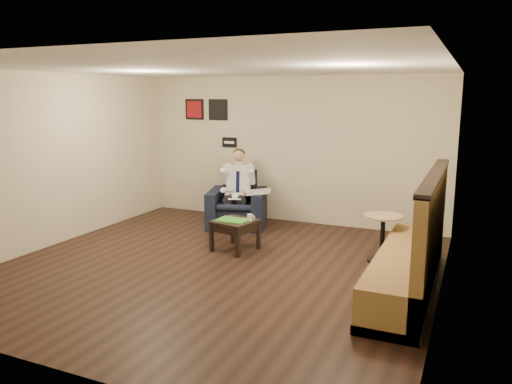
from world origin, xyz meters
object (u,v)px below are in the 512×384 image
at_px(seated_man, 236,191).
at_px(green_folder, 233,220).
at_px(coffee_mug, 250,217).
at_px(banquette, 408,234).
at_px(side_table, 235,235).
at_px(cafe_table, 382,238).
at_px(armchair, 237,200).
at_px(smartphone, 244,218).

bearing_deg(seated_man, green_folder, -83.53).
relative_size(coffee_mug, banquette, 0.04).
relative_size(side_table, banquette, 0.20).
xyz_separation_m(side_table, banquette, (2.71, -0.66, 0.50)).
relative_size(green_folder, cafe_table, 0.69).
bearing_deg(seated_man, armchair, 90.00).
relative_size(armchair, banquette, 0.36).
distance_m(coffee_mug, cafe_table, 2.05).
bearing_deg(coffee_mug, armchair, 123.50).
bearing_deg(seated_man, side_table, -81.93).
bearing_deg(coffee_mug, seated_man, 124.95).
bearing_deg(cafe_table, seated_man, 162.72).
distance_m(side_table, coffee_mug, 0.38).
bearing_deg(green_folder, smartphone, 53.98).
xyz_separation_m(armchair, seated_man, (0.04, -0.13, 0.19)).
distance_m(smartphone, banquette, 2.76).
xyz_separation_m(green_folder, banquette, (2.75, -0.64, 0.25)).
bearing_deg(green_folder, side_table, 21.63).
xyz_separation_m(side_table, green_folder, (-0.04, -0.01, 0.25)).
bearing_deg(green_folder, armchair, 113.37).
bearing_deg(cafe_table, smartphone, -174.20).
xyz_separation_m(armchair, smartphone, (0.73, -1.23, -0.01)).
bearing_deg(seated_man, banquette, -47.52).
distance_m(seated_man, smartphone, 1.31).
height_order(seated_man, green_folder, seated_man).
distance_m(banquette, cafe_table, 1.20).
xyz_separation_m(green_folder, cafe_table, (2.27, 0.39, -0.14)).
height_order(armchair, cafe_table, armchair).
height_order(smartphone, banquette, banquette).
relative_size(smartphone, cafe_table, 0.21).
relative_size(seated_man, green_folder, 2.83).
relative_size(smartphone, banquette, 0.05).
distance_m(armchair, side_table, 1.55).
height_order(side_table, green_folder, green_folder).
xyz_separation_m(smartphone, banquette, (2.62, -0.82, 0.25)).
relative_size(banquette, cafe_table, 4.12).
distance_m(green_folder, smartphone, 0.21).
xyz_separation_m(armchair, coffee_mug, (0.86, -1.30, 0.04)).
height_order(armchair, coffee_mug, armchair).
xyz_separation_m(seated_man, green_folder, (0.57, -1.27, -0.20)).
distance_m(side_table, banquette, 2.83).
distance_m(armchair, green_folder, 1.52).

